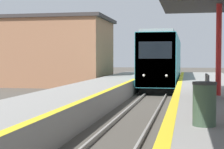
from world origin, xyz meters
TOP-DOWN VIEW (x-y plane):
  - train at (0.00, 32.42)m, footprint 2.75×17.85m
  - trash_bin at (2.46, 7.32)m, footprint 0.55×0.55m
  - bench at (2.71, 13.27)m, footprint 0.44×1.88m
  - station_building at (-11.31, 32.03)m, footprint 12.81×7.80m

SIDE VIEW (x-z plane):
  - bench at x=2.71m, z-range 1.07..1.99m
  - trash_bin at x=2.46m, z-range 1.04..2.04m
  - train at x=0.00m, z-range 0.04..4.61m
  - station_building at x=-11.31m, z-range 0.01..6.31m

